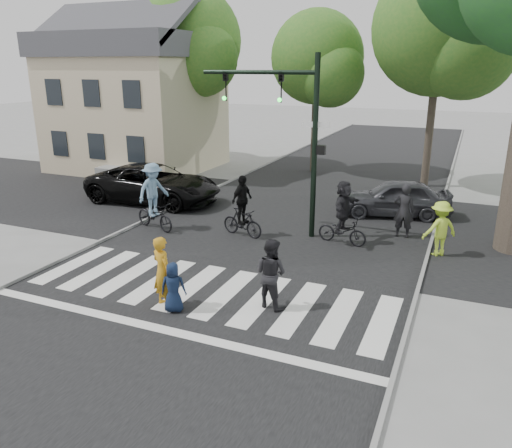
{
  "coord_description": "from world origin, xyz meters",
  "views": [
    {
      "loc": [
        5.86,
        -9.43,
        5.64
      ],
      "look_at": [
        0.5,
        3.0,
        1.3
      ],
      "focal_mm": 35.0,
      "sensor_mm": 36.0,
      "label": 1
    }
  ],
  "objects_px": {
    "car_grey": "(395,198)",
    "cyclist_left": "(154,201)",
    "cyclist_right": "(343,216)",
    "pedestrian_adult": "(271,273)",
    "pedestrian_child": "(173,287)",
    "cyclist_mid": "(242,212)",
    "pedestrian_woman": "(163,272)",
    "car_suv": "(154,184)",
    "traffic_signal": "(291,120)"
  },
  "relations": [
    {
      "from": "traffic_signal",
      "to": "pedestrian_woman",
      "type": "relative_size",
      "value": 3.38
    },
    {
      "from": "car_suv",
      "to": "pedestrian_adult",
      "type": "bearing_deg",
      "value": -132.46
    },
    {
      "from": "pedestrian_woman",
      "to": "cyclist_left",
      "type": "xyz_separation_m",
      "value": [
        -3.61,
        4.94,
        0.15
      ]
    },
    {
      "from": "pedestrian_adult",
      "to": "cyclist_mid",
      "type": "xyz_separation_m",
      "value": [
        -2.84,
        4.5,
        -0.0
      ]
    },
    {
      "from": "cyclist_mid",
      "to": "pedestrian_woman",
      "type": "bearing_deg",
      "value": -85.58
    },
    {
      "from": "car_grey",
      "to": "cyclist_left",
      "type": "bearing_deg",
      "value": -70.26
    },
    {
      "from": "pedestrian_adult",
      "to": "car_suv",
      "type": "bearing_deg",
      "value": -26.07
    },
    {
      "from": "cyclist_mid",
      "to": "car_suv",
      "type": "height_order",
      "value": "cyclist_mid"
    },
    {
      "from": "pedestrian_woman",
      "to": "cyclist_left",
      "type": "distance_m",
      "value": 6.12
    },
    {
      "from": "cyclist_right",
      "to": "car_suv",
      "type": "distance_m",
      "value": 8.88
    },
    {
      "from": "car_suv",
      "to": "cyclist_right",
      "type": "bearing_deg",
      "value": -104.37
    },
    {
      "from": "pedestrian_adult",
      "to": "car_grey",
      "type": "bearing_deg",
      "value": -85.08
    },
    {
      "from": "traffic_signal",
      "to": "pedestrian_adult",
      "type": "bearing_deg",
      "value": -74.7
    },
    {
      "from": "car_suv",
      "to": "pedestrian_woman",
      "type": "bearing_deg",
      "value": -146.04
    },
    {
      "from": "traffic_signal",
      "to": "car_grey",
      "type": "bearing_deg",
      "value": 50.4
    },
    {
      "from": "car_suv",
      "to": "car_grey",
      "type": "bearing_deg",
      "value": -79.97
    },
    {
      "from": "pedestrian_child",
      "to": "cyclist_right",
      "type": "height_order",
      "value": "cyclist_right"
    },
    {
      "from": "car_suv",
      "to": "cyclist_left",
      "type": "bearing_deg",
      "value": -146.96
    },
    {
      "from": "traffic_signal",
      "to": "car_grey",
      "type": "xyz_separation_m",
      "value": [
        3.04,
        3.68,
        -3.19
      ]
    },
    {
      "from": "car_suv",
      "to": "car_grey",
      "type": "distance_m",
      "value": 9.94
    },
    {
      "from": "cyclist_left",
      "to": "pedestrian_adult",
      "type": "bearing_deg",
      "value": -33.33
    },
    {
      "from": "pedestrian_adult",
      "to": "cyclist_right",
      "type": "bearing_deg",
      "value": -80.82
    },
    {
      "from": "car_suv",
      "to": "car_grey",
      "type": "height_order",
      "value": "car_suv"
    },
    {
      "from": "pedestrian_adult",
      "to": "cyclist_right",
      "type": "distance_m",
      "value": 5.12
    },
    {
      "from": "pedestrian_adult",
      "to": "car_grey",
      "type": "xyz_separation_m",
      "value": [
        1.57,
        9.06,
        -0.16
      ]
    },
    {
      "from": "pedestrian_adult",
      "to": "cyclist_left",
      "type": "relative_size",
      "value": 0.73
    },
    {
      "from": "cyclist_left",
      "to": "cyclist_mid",
      "type": "distance_m",
      "value": 3.24
    },
    {
      "from": "pedestrian_child",
      "to": "pedestrian_woman",
      "type": "bearing_deg",
      "value": -43.08
    },
    {
      "from": "pedestrian_woman",
      "to": "pedestrian_child",
      "type": "xyz_separation_m",
      "value": [
        0.39,
        -0.16,
        -0.27
      ]
    },
    {
      "from": "cyclist_left",
      "to": "car_grey",
      "type": "distance_m",
      "value": 9.16
    },
    {
      "from": "pedestrian_child",
      "to": "cyclist_right",
      "type": "bearing_deg",
      "value": -132.29
    },
    {
      "from": "pedestrian_woman",
      "to": "pedestrian_adult",
      "type": "bearing_deg",
      "value": -133.18
    },
    {
      "from": "cyclist_mid",
      "to": "cyclist_right",
      "type": "bearing_deg",
      "value": 10.11
    },
    {
      "from": "traffic_signal",
      "to": "cyclist_right",
      "type": "distance_m",
      "value": 3.56
    },
    {
      "from": "pedestrian_adult",
      "to": "pedestrian_woman",
      "type": "bearing_deg",
      "value": 36.8
    },
    {
      "from": "cyclist_mid",
      "to": "car_suv",
      "type": "relative_size",
      "value": 0.37
    },
    {
      "from": "cyclist_left",
      "to": "pedestrian_woman",
      "type": "bearing_deg",
      "value": -53.83
    },
    {
      "from": "cyclist_mid",
      "to": "pedestrian_adult",
      "type": "bearing_deg",
      "value": -57.78
    },
    {
      "from": "pedestrian_adult",
      "to": "cyclist_right",
      "type": "height_order",
      "value": "cyclist_right"
    },
    {
      "from": "cyclist_right",
      "to": "car_grey",
      "type": "relative_size",
      "value": 0.5
    },
    {
      "from": "pedestrian_woman",
      "to": "pedestrian_adult",
      "type": "relative_size",
      "value": 1.02
    },
    {
      "from": "cyclist_mid",
      "to": "car_grey",
      "type": "relative_size",
      "value": 0.51
    },
    {
      "from": "pedestrian_child",
      "to": "cyclist_mid",
      "type": "height_order",
      "value": "cyclist_mid"
    },
    {
      "from": "traffic_signal",
      "to": "cyclist_left",
      "type": "xyz_separation_m",
      "value": [
        -4.55,
        -1.42,
        -2.86
      ]
    },
    {
      "from": "pedestrian_adult",
      "to": "pedestrian_child",
      "type": "bearing_deg",
      "value": 44.19
    },
    {
      "from": "traffic_signal",
      "to": "pedestrian_child",
      "type": "height_order",
      "value": "traffic_signal"
    },
    {
      "from": "pedestrian_woman",
      "to": "car_grey",
      "type": "height_order",
      "value": "pedestrian_woman"
    },
    {
      "from": "pedestrian_child",
      "to": "cyclist_mid",
      "type": "xyz_separation_m",
      "value": [
        -0.81,
        5.64,
        0.26
      ]
    },
    {
      "from": "cyclist_mid",
      "to": "car_suv",
      "type": "bearing_deg",
      "value": 154.41
    },
    {
      "from": "pedestrian_woman",
      "to": "car_grey",
      "type": "distance_m",
      "value": 10.81
    }
  ]
}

